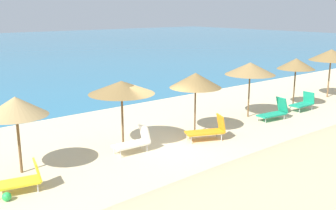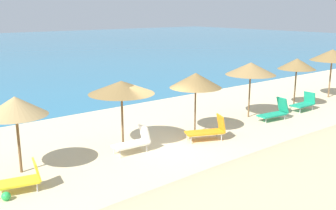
% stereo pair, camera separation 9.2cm
% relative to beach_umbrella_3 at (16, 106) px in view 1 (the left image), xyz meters
% --- Properties ---
extents(ground_plane, '(160.00, 160.00, 0.00)m').
position_rel_beach_umbrella_3_xyz_m(ground_plane, '(5.40, -0.58, -2.31)').
color(ground_plane, beige).
extents(beach_umbrella_3, '(2.08, 2.08, 2.64)m').
position_rel_beach_umbrella_3_xyz_m(beach_umbrella_3, '(0.00, 0.00, 0.00)').
color(beach_umbrella_3, brown).
rests_on(beach_umbrella_3, ground_plane).
extents(beach_umbrella_4, '(2.61, 2.61, 2.69)m').
position_rel_beach_umbrella_3_xyz_m(beach_umbrella_4, '(4.10, 0.07, 0.12)').
color(beach_umbrella_4, brown).
rests_on(beach_umbrella_4, ground_plane).
extents(beach_umbrella_5, '(2.29, 2.29, 2.71)m').
position_rel_beach_umbrella_3_xyz_m(beach_umbrella_5, '(7.62, -0.38, 0.07)').
color(beach_umbrella_5, brown).
rests_on(beach_umbrella_5, ground_plane).
extents(beach_umbrella_6, '(2.52, 2.52, 2.82)m').
position_rel_beach_umbrella_3_xyz_m(beach_umbrella_6, '(11.54, -0.15, 0.19)').
color(beach_umbrella_6, brown).
rests_on(beach_umbrella_6, ground_plane).
extents(beach_umbrella_7, '(2.07, 2.07, 2.76)m').
position_rel_beach_umbrella_3_xyz_m(beach_umbrella_7, '(15.27, -0.32, 0.14)').
color(beach_umbrella_7, brown).
rests_on(beach_umbrella_7, ground_plane).
extents(beach_umbrella_8, '(2.64, 2.64, 3.02)m').
position_rel_beach_umbrella_3_xyz_m(beach_umbrella_8, '(19.12, -0.23, 0.35)').
color(beach_umbrella_8, brown).
rests_on(beach_umbrella_8, ground_plane).
extents(lounge_chair_0, '(1.76, 1.26, 1.06)m').
position_rel_beach_umbrella_3_xyz_m(lounge_chair_0, '(7.36, -1.53, -1.86)').
color(lounge_chair_0, orange).
rests_on(lounge_chair_0, ground_plane).
extents(lounge_chair_1, '(1.48, 0.69, 0.98)m').
position_rel_beach_umbrella_3_xyz_m(lounge_chair_1, '(4.11, -0.76, -1.89)').
color(lounge_chair_1, white).
rests_on(lounge_chair_1, ground_plane).
extents(lounge_chair_2, '(1.71, 0.82, 1.09)m').
position_rel_beach_umbrella_3_xyz_m(lounge_chair_2, '(12.18, -1.32, -1.91)').
color(lounge_chair_2, '#199972').
rests_on(lounge_chair_2, ground_plane).
extents(lounge_chair_3, '(1.48, 0.93, 0.91)m').
position_rel_beach_umbrella_3_xyz_m(lounge_chair_3, '(-0.44, -1.44, -1.93)').
color(lounge_chair_3, yellow).
rests_on(lounge_chair_3, ground_plane).
extents(lounge_chair_4, '(1.44, 0.69, 0.97)m').
position_rel_beach_umbrella_3_xyz_m(lounge_chair_4, '(14.97, -1.16, -1.89)').
color(lounge_chair_4, '#199972').
rests_on(lounge_chair_4, ground_plane).
extents(beach_ball, '(0.27, 0.27, 0.27)m').
position_rel_beach_umbrella_3_xyz_m(beach_ball, '(-1.03, -1.77, -2.18)').
color(beach_ball, green).
rests_on(beach_ball, ground_plane).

